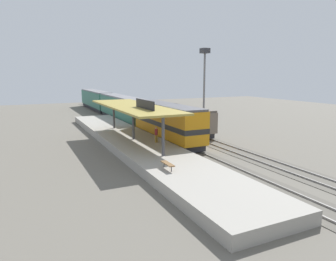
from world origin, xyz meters
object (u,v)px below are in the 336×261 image
object	(u,v)px
passenger_carriage_rear	(96,100)
freight_car	(185,119)
platform_bench	(168,164)
locomotive	(167,122)
passenger_carriage_front	(122,108)
person_waiting	(156,134)
light_mast	(204,72)

from	to	relation	value
passenger_carriage_rear	freight_car	size ratio (longest dim) A/B	1.67
platform_bench	freight_car	size ratio (longest dim) A/B	0.14
locomotive	passenger_carriage_front	xyz separation A→B (m)	(0.00, 18.00, -0.10)
freight_car	passenger_carriage_rear	bearing A→B (deg)	97.51
passenger_carriage_rear	person_waiting	xyz separation A→B (m)	(-3.01, -42.50, -0.46)
freight_car	light_mast	size ratio (longest dim) A/B	1.03
platform_bench	passenger_carriage_front	size ratio (longest dim) A/B	0.08
platform_bench	person_waiting	size ratio (longest dim) A/B	0.99
freight_car	person_waiting	distance (m)	10.76
locomotive	passenger_carriage_rear	world-z (taller)	locomotive
freight_car	platform_bench	bearing A→B (deg)	-122.45
locomotive	person_waiting	distance (m)	4.80
locomotive	freight_car	distance (m)	6.05
passenger_carriage_rear	light_mast	bearing A→B (deg)	-77.34
passenger_carriage_front	passenger_carriage_rear	bearing A→B (deg)	90.00
passenger_carriage_front	person_waiting	world-z (taller)	passenger_carriage_front
freight_car	light_mast	xyz separation A→B (m)	(3.20, 0.18, 6.43)
passenger_carriage_rear	passenger_carriage_front	bearing A→B (deg)	-90.00
platform_bench	locomotive	bearing A→B (deg)	64.84
platform_bench	locomotive	distance (m)	14.15
passenger_carriage_front	freight_car	bearing A→B (deg)	-71.93
light_mast	person_waiting	xyz separation A→B (m)	(-10.81, -7.77, -6.54)
platform_bench	locomotive	world-z (taller)	locomotive
passenger_carriage_rear	person_waiting	world-z (taller)	passenger_carriage_rear
locomotive	passenger_carriage_rear	distance (m)	38.80
freight_car	light_mast	distance (m)	7.18
passenger_carriage_front	passenger_carriage_rear	distance (m)	20.80
platform_bench	person_waiting	bearing A→B (deg)	71.79
platform_bench	passenger_carriage_front	xyz separation A→B (m)	(6.00, 30.77, 0.97)
light_mast	passenger_carriage_rear	bearing A→B (deg)	102.66
passenger_carriage_front	freight_car	xyz separation A→B (m)	(4.60, -14.10, -0.34)
light_mast	person_waiting	size ratio (longest dim) A/B	6.84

